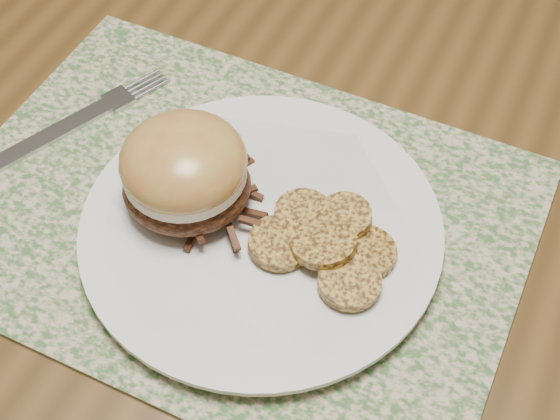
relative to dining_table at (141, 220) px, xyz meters
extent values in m
cube|color=brown|center=(0.00, 0.00, 0.06)|extent=(1.50, 0.90, 0.04)
cube|color=#3B6131|center=(0.11, -0.01, 0.08)|extent=(0.45, 0.33, 0.00)
cylinder|color=silver|center=(0.14, -0.02, 0.09)|extent=(0.26, 0.26, 0.02)
ellipsoid|color=black|center=(0.08, -0.03, 0.12)|extent=(0.13, 0.12, 0.04)
cylinder|color=beige|center=(0.08, -0.03, 0.14)|extent=(0.12, 0.12, 0.01)
ellipsoid|color=olive|center=(0.08, -0.03, 0.15)|extent=(0.12, 0.12, 0.05)
cylinder|color=#AE8633|center=(0.16, 0.00, 0.10)|extent=(0.06, 0.06, 0.01)
cylinder|color=#AE8633|center=(0.19, 0.00, 0.11)|extent=(0.05, 0.05, 0.02)
cylinder|color=#AE8633|center=(0.22, -0.02, 0.10)|extent=(0.05, 0.05, 0.01)
cylinder|color=#AE8633|center=(0.16, -0.04, 0.11)|extent=(0.05, 0.05, 0.01)
cylinder|color=#AE8633|center=(0.19, -0.03, 0.11)|extent=(0.06, 0.06, 0.02)
cylinder|color=#AE8633|center=(0.22, -0.05, 0.11)|extent=(0.05, 0.05, 0.01)
cube|color=#B3B4BB|center=(-0.08, -0.02, 0.09)|extent=(0.07, 0.14, 0.00)
cube|color=#B3B4BB|center=(-0.04, 0.06, 0.09)|extent=(0.03, 0.03, 0.00)
camera|label=1|loc=(0.30, -0.33, 0.57)|focal=50.00mm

